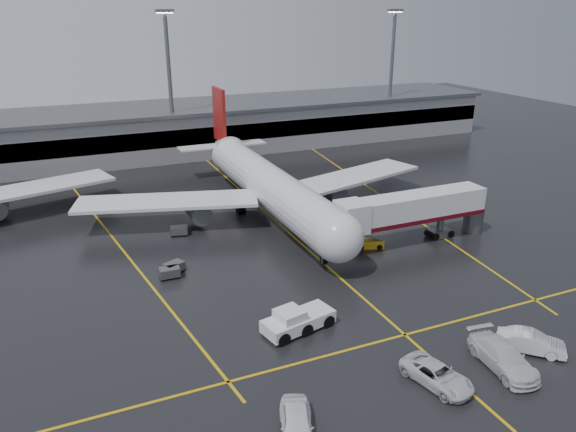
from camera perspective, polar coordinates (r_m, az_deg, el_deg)
name	(u,v)px	position (r m, az deg, el deg)	size (l,w,h in m)	color
ground	(297,240)	(64.88, 0.92, -2.47)	(220.00, 220.00, 0.00)	black
apron_line_centre	(297,240)	(64.87, 0.92, -2.47)	(0.25, 90.00, 0.02)	gold
apron_line_stop	(405,335)	(48.04, 12.06, -11.98)	(60.00, 0.25, 0.02)	gold
apron_line_left	(111,236)	(69.30, -17.91, -1.96)	(0.25, 70.00, 0.02)	gold
apron_line_right	(381,195)	(81.28, 9.60, 2.14)	(0.25, 70.00, 0.02)	gold
terminal	(193,127)	(107.23, -9.84, 9.06)	(122.00, 19.00, 8.60)	gray
light_mast_mid	(169,78)	(98.84, -12.23, 13.89)	(3.00, 1.20, 25.45)	#595B60
light_mast_right	(392,67)	(116.49, 10.72, 14.99)	(3.00, 1.20, 25.45)	#595B60
main_airliner	(266,183)	(71.80, -2.27, 3.43)	(48.80, 45.60, 14.10)	silver
jet_bridge	(413,211)	(64.31, 12.86, 0.54)	(19.90, 3.40, 6.05)	silver
pushback_tractor	(297,321)	(47.18, 0.90, -10.86)	(6.69, 3.87, 2.25)	silver
belt_loader	(369,243)	(63.35, 8.46, -2.82)	(3.43, 2.35, 2.01)	gold
service_van_a	(437,375)	(42.74, 15.24, -15.66)	(2.58, 5.59, 1.55)	silver
service_van_b	(503,357)	(45.84, 21.46, -13.46)	(2.66, 6.54, 1.90)	silver
service_van_c	(531,342)	(48.62, 23.96, -11.89)	(1.81, 5.18, 1.71)	silver
service_van_d	(297,425)	(37.28, 0.91, -20.86)	(2.09, 5.20, 1.77)	white
baggage_cart_a	(174,267)	(58.03, -11.78, -5.21)	(2.36, 2.03, 1.12)	#595B60
baggage_cart_b	(170,272)	(57.02, -12.22, -5.73)	(2.04, 1.36, 1.12)	#595B60
baggage_cart_c	(179,230)	(67.20, -11.26, -1.47)	(2.25, 1.74, 1.12)	#595B60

